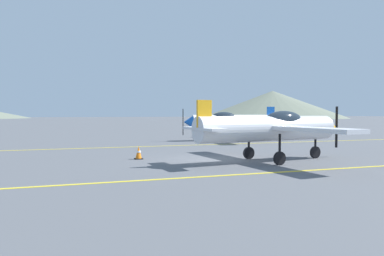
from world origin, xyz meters
name	(u,v)px	position (x,y,z in m)	size (l,w,h in m)	color
ground_plane	(218,161)	(0.00, 0.00, 0.00)	(400.00, 400.00, 0.00)	#54565B
apron_line_near	(258,173)	(0.00, -3.59, 0.01)	(80.00, 0.16, 0.01)	yellow
apron_line_far	(171,146)	(0.00, 7.71, 0.01)	(80.00, 0.16, 0.01)	yellow
airplane_near	(273,128)	(2.18, -0.92, 1.47)	(7.61, 8.73, 2.61)	silver
airplane_mid	(231,121)	(5.65, 10.88, 1.47)	(7.59, 8.73, 2.61)	white
traffic_cone_front	(139,153)	(-3.20, 1.67, 0.29)	(0.36, 0.36, 0.59)	black
hill_centerleft	(272,105)	(77.14, 122.74, 5.90)	(62.61, 62.61, 11.80)	slate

